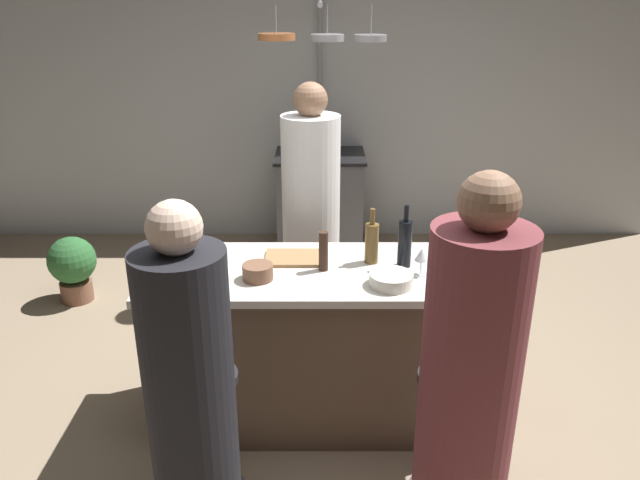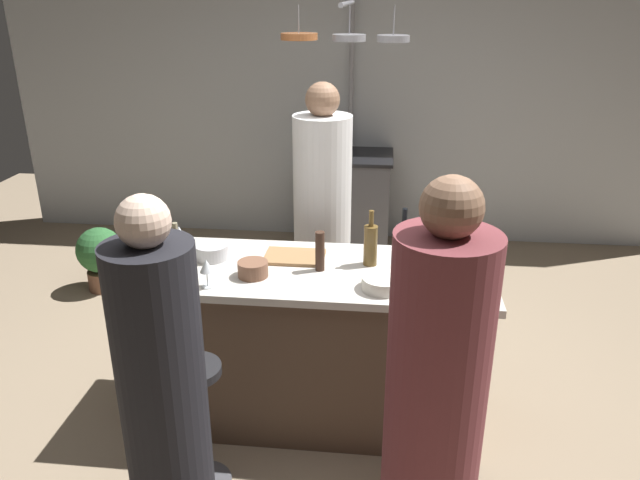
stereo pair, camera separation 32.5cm
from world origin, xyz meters
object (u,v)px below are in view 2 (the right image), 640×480
object	(u,v)px
pepper_mill	(320,251)
mixing_bowl_wooden	(253,269)
mixing_bowl_ceramic	(384,283)
bar_stool_left	(197,422)
bar_stool_right	(425,439)
guest_right	(433,419)
wine_bottle_amber	(370,244)
stove_range	(347,202)
chef	(322,229)
wine_bottle_dark	(403,246)
wine_glass_near_left_guest	(206,267)
wine_bottle_white	(178,256)
mixing_bowl_steel	(212,252)
wine_glass_near_right_guest	(179,233)
cutting_board	(295,257)
guest_left	(164,405)
wine_glass_by_chef	(418,260)
potted_plant	(100,255)

from	to	relation	value
pepper_mill	mixing_bowl_wooden	size ratio (longest dim) A/B	1.37
mixing_bowl_ceramic	bar_stool_left	bearing A→B (deg)	-153.00
mixing_bowl_ceramic	bar_stool_right	bearing A→B (deg)	-63.53
guest_right	wine_bottle_amber	bearing A→B (deg)	103.87
stove_range	bar_stool_right	distance (m)	3.12
mixing_bowl_wooden	chef	bearing A→B (deg)	74.94
bar_stool_right	guest_right	world-z (taller)	guest_right
pepper_mill	wine_bottle_dark	size ratio (longest dim) A/B	0.63
stove_range	chef	world-z (taller)	chef
guest_right	wine_glass_near_left_guest	size ratio (longest dim) A/B	11.69
guest_right	wine_glass_near_left_guest	xyz separation A→B (m)	(-1.04, 0.75, 0.21)
pepper_mill	mixing_bowl_wooden	distance (m)	0.35
wine_bottle_white	mixing_bowl_steel	bearing A→B (deg)	65.57
bar_stool_left	pepper_mill	world-z (taller)	pepper_mill
wine_glass_near_right_guest	wine_glass_near_left_guest	bearing A→B (deg)	-56.87
cutting_board	guest_left	bearing A→B (deg)	-107.83
wine_bottle_white	mixing_bowl_steel	size ratio (longest dim) A/B	1.58
stove_range	pepper_mill	world-z (taller)	pepper_mill
guest_left	wine_bottle_white	bearing A→B (deg)	103.42
guest_right	mixing_bowl_ceramic	size ratio (longest dim) A/B	8.00
pepper_mill	wine_glass_near_right_guest	distance (m)	0.81
chef	bar_stool_left	distance (m)	1.56
guest_right	guest_left	bearing A→B (deg)	177.92
stove_range	mixing_bowl_steel	xyz separation A→B (m)	(-0.57, -2.38, 0.49)
pepper_mill	wine_glass_by_chef	xyz separation A→B (m)	(0.49, -0.06, 0.00)
wine_bottle_dark	wine_bottle_amber	world-z (taller)	wine_bottle_dark
wine_bottle_dark	wine_glass_near_right_guest	world-z (taller)	wine_bottle_dark
mixing_bowl_wooden	pepper_mill	bearing A→B (deg)	18.53
bar_stool_right	potted_plant	size ratio (longest dim) A/B	1.31
guest_left	guest_right	distance (m)	1.03
cutting_board	pepper_mill	xyz separation A→B (m)	(0.15, -0.13, 0.10)
cutting_board	wine_glass_by_chef	distance (m)	0.68
chef	wine_glass_near_right_guest	size ratio (longest dim) A/B	11.92
chef	wine_glass_by_chef	distance (m)	1.07
cutting_board	wine_bottle_dark	xyz separation A→B (m)	(0.57, -0.08, 0.12)
wine_glass_by_chef	mixing_bowl_ceramic	bearing A→B (deg)	-143.52
guest_right	wine_bottle_white	size ratio (longest dim) A/B	5.98
bar_stool_left	mixing_bowl_ceramic	distance (m)	1.09
stove_range	wine_bottle_white	xyz separation A→B (m)	(-0.68, -2.61, 0.56)
bar_stool_left	guest_left	size ratio (longest dim) A/B	0.43
cutting_board	wine_bottle_dark	size ratio (longest dim) A/B	0.96
wine_bottle_white	wine_glass_by_chef	world-z (taller)	wine_bottle_white
wine_bottle_dark	mixing_bowl_ceramic	size ratio (longest dim) A/B	1.56
cutting_board	wine_bottle_white	size ratio (longest dim) A/B	1.12
bar_stool_left	guest_left	xyz separation A→B (m)	(0.00, -0.35, 0.37)
bar_stool_left	wine_bottle_amber	distance (m)	1.22
bar_stool_left	wine_glass_near_left_guest	bearing A→B (deg)	92.10
chef	wine_bottle_white	world-z (taller)	chef
guest_right	bar_stool_right	bearing A→B (deg)	87.66
wine_bottle_amber	wine_glass_near_right_guest	bearing A→B (deg)	176.39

